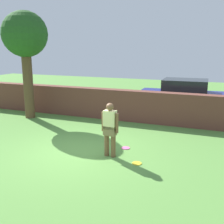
{
  "coord_description": "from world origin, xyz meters",
  "views": [
    {
      "loc": [
        3.99,
        -7.16,
        3.2
      ],
      "look_at": [
        0.51,
        1.5,
        1.0
      ],
      "focal_mm": 44.68,
      "sensor_mm": 36.0,
      "label": 1
    }
  ],
  "objects_px": {
    "person": "(110,127)",
    "frisbee_pink": "(126,148)",
    "car": "(184,98)",
    "frisbee_yellow": "(137,163)",
    "tree": "(25,38)"
  },
  "relations": [
    {
      "from": "person",
      "to": "frisbee_pink",
      "type": "height_order",
      "value": "person"
    },
    {
      "from": "car",
      "to": "frisbee_yellow",
      "type": "distance_m",
      "value": 6.26
    },
    {
      "from": "frisbee_pink",
      "to": "person",
      "type": "bearing_deg",
      "value": -105.25
    },
    {
      "from": "tree",
      "to": "frisbee_pink",
      "type": "relative_size",
      "value": 17.49
    },
    {
      "from": "tree",
      "to": "person",
      "type": "height_order",
      "value": "tree"
    },
    {
      "from": "frisbee_yellow",
      "to": "person",
      "type": "bearing_deg",
      "value": 165.95
    },
    {
      "from": "car",
      "to": "frisbee_pink",
      "type": "distance_m",
      "value": 5.35
    },
    {
      "from": "frisbee_pink",
      "to": "tree",
      "type": "bearing_deg",
      "value": 158.22
    },
    {
      "from": "person",
      "to": "frisbee_pink",
      "type": "distance_m",
      "value": 1.21
    },
    {
      "from": "tree",
      "to": "person",
      "type": "bearing_deg",
      "value": -29.67
    },
    {
      "from": "tree",
      "to": "car",
      "type": "relative_size",
      "value": 1.11
    },
    {
      "from": "frisbee_yellow",
      "to": "car",
      "type": "bearing_deg",
      "value": 86.12
    },
    {
      "from": "car",
      "to": "frisbee_yellow",
      "type": "bearing_deg",
      "value": 83.57
    },
    {
      "from": "car",
      "to": "frisbee_pink",
      "type": "xyz_separation_m",
      "value": [
        -1.11,
        -5.16,
        -0.85
      ]
    },
    {
      "from": "frisbee_yellow",
      "to": "frisbee_pink",
      "type": "distance_m",
      "value": 1.24
    }
  ]
}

